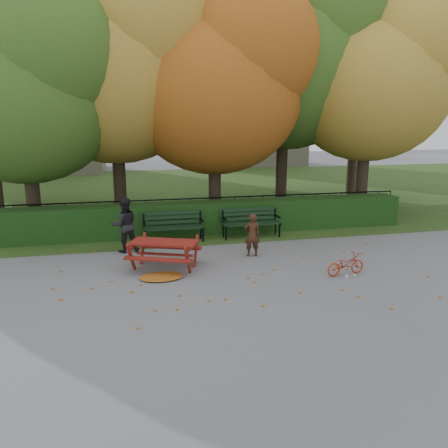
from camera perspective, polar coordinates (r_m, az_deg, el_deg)
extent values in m
plane|color=slate|center=(9.95, 3.48, -7.21)|extent=(90.00, 90.00, 0.00)
plane|color=#263D16|center=(23.35, -6.40, 4.39)|extent=(90.00, 90.00, 0.00)
cube|color=tan|center=(35.74, -24.55, 18.32)|extent=(10.00, 7.00, 15.00)
cube|color=tan|center=(38.55, 3.10, 16.68)|extent=(9.00, 6.00, 12.00)
cube|color=black|center=(14.02, -1.75, 0.87)|extent=(13.00, 0.90, 1.00)
cube|color=black|center=(14.88, -2.36, -0.09)|extent=(14.00, 0.04, 0.04)
cube|color=black|center=(14.70, -2.39, 3.41)|extent=(14.00, 0.04, 0.04)
cylinder|color=black|center=(14.54, -14.06, 0.92)|extent=(0.03, 0.03, 1.00)
cylinder|color=black|center=(14.79, -2.37, 1.50)|extent=(0.03, 0.03, 1.00)
cylinder|color=black|center=(15.62, 8.51, 1.97)|extent=(0.03, 0.03, 1.00)
cylinder|color=black|center=(17.21, 19.42, 2.38)|extent=(0.03, 0.03, 1.00)
cylinder|color=black|center=(15.15, -23.72, 3.81)|extent=(0.44, 0.44, 2.62)
ellipsoid|color=#2E4E1C|center=(15.02, -24.71, 14.45)|extent=(5.60, 5.60, 5.04)
sphere|color=#2E4E1C|center=(14.30, -21.69, 19.94)|extent=(4.20, 4.20, 4.20)
cylinder|color=black|center=(16.05, -13.50, 5.94)|extent=(0.44, 0.44, 3.15)
ellipsoid|color=olive|center=(16.02, -14.16, 18.00)|extent=(6.40, 6.40, 5.76)
sphere|color=olive|center=(15.47, -9.98, 23.78)|extent=(4.80, 4.80, 4.80)
cylinder|color=black|center=(15.61, -1.22, 5.45)|extent=(0.44, 0.44, 2.80)
ellipsoid|color=#86450A|center=(15.51, -1.27, 16.51)|extent=(6.00, 6.00, 5.40)
sphere|color=#86450A|center=(15.19, 3.51, 21.69)|extent=(4.50, 4.50, 4.50)
cylinder|color=black|center=(17.65, 7.53, 7.35)|extent=(0.44, 0.44, 3.50)
ellipsoid|color=#2E4E1C|center=(17.70, 7.90, 19.52)|extent=(6.80, 6.80, 6.12)
sphere|color=#2E4E1C|center=(17.64, 13.12, 24.39)|extent=(5.10, 5.10, 5.10)
cylinder|color=black|center=(17.50, 17.60, 5.95)|extent=(0.44, 0.44, 2.97)
ellipsoid|color=olive|center=(17.44, 18.34, 16.39)|extent=(5.80, 5.80, 5.22)
sphere|color=olive|center=(17.53, 22.98, 20.33)|extent=(4.35, 4.35, 4.35)
sphere|color=#86450A|center=(18.29, -26.47, 21.99)|extent=(4.95, 4.95, 4.95)
cylinder|color=black|center=(21.84, 16.38, 7.52)|extent=(0.44, 0.44, 3.15)
ellipsoid|color=#2E4E1C|center=(21.82, 16.96, 16.37)|extent=(6.00, 6.00, 5.40)
sphere|color=#2E4E1C|center=(21.86, 20.77, 19.67)|extent=(4.50, 4.50, 4.50)
cube|color=black|center=(12.79, -6.50, -0.65)|extent=(1.80, 0.12, 0.04)
cube|color=black|center=(12.97, -6.59, -0.47)|extent=(1.80, 0.12, 0.04)
cube|color=black|center=(13.14, -6.69, -0.29)|extent=(1.80, 0.12, 0.04)
cube|color=black|center=(13.20, -6.74, 0.26)|extent=(1.80, 0.05, 0.10)
cube|color=black|center=(13.17, -6.76, 0.89)|extent=(1.80, 0.05, 0.10)
cube|color=black|center=(13.15, -6.78, 1.45)|extent=(1.80, 0.05, 0.10)
cube|color=black|center=(12.91, -10.34, -0.75)|extent=(0.05, 0.55, 0.06)
cube|color=black|center=(13.12, -10.44, 0.47)|extent=(0.05, 0.05, 0.41)
cylinder|color=black|center=(12.78, -10.26, -1.81)|extent=(0.05, 0.05, 0.44)
cylinder|color=black|center=(13.13, -10.35, -1.42)|extent=(0.05, 0.05, 0.44)
cube|color=black|center=(12.88, -10.38, 0.13)|extent=(0.05, 0.45, 0.04)
cube|color=black|center=(13.09, -2.90, -0.36)|extent=(0.05, 0.55, 0.06)
cube|color=black|center=(13.30, -3.12, 0.84)|extent=(0.05, 0.05, 0.41)
cylinder|color=black|center=(12.97, -2.74, -1.40)|extent=(0.05, 0.05, 0.44)
cylinder|color=black|center=(13.31, -3.03, -1.03)|extent=(0.05, 0.05, 0.44)
cube|color=black|center=(13.07, -2.92, 0.51)|extent=(0.05, 0.45, 0.04)
cube|color=black|center=(13.27, 3.84, -0.10)|extent=(1.80, 0.12, 0.04)
cube|color=black|center=(13.44, 3.62, 0.07)|extent=(1.80, 0.12, 0.04)
cube|color=black|center=(13.61, 3.40, 0.23)|extent=(1.80, 0.12, 0.04)
cube|color=black|center=(13.67, 3.30, 0.76)|extent=(1.80, 0.05, 0.10)
cube|color=black|center=(13.64, 3.30, 1.37)|extent=(1.80, 0.05, 0.10)
cube|color=black|center=(13.61, 3.31, 1.91)|extent=(1.80, 0.05, 0.10)
cube|color=black|center=(13.23, 0.09, -0.21)|extent=(0.05, 0.55, 0.06)
cube|color=black|center=(13.44, -0.18, 0.98)|extent=(0.05, 0.05, 0.41)
cylinder|color=black|center=(13.11, 0.27, -1.23)|extent=(0.05, 0.05, 0.44)
cylinder|color=black|center=(13.45, -0.09, -0.87)|extent=(0.05, 0.05, 0.44)
cube|color=black|center=(13.20, 0.07, 0.66)|extent=(0.05, 0.45, 0.04)
cube|color=black|center=(13.71, 7.02, 0.16)|extent=(0.05, 0.55, 0.06)
cube|color=black|center=(13.91, 6.66, 1.30)|extent=(0.05, 0.05, 0.41)
cylinder|color=black|center=(13.59, 7.26, -0.82)|extent=(0.05, 0.05, 0.44)
cylinder|color=black|center=(13.92, 6.74, -0.48)|extent=(0.05, 0.05, 0.44)
cube|color=black|center=(13.69, 7.01, 1.00)|extent=(0.05, 0.45, 0.04)
cube|color=maroon|center=(10.57, -7.85, -2.39)|extent=(1.72, 1.23, 0.05)
cube|color=maroon|center=(10.16, -8.70, -4.60)|extent=(1.55, 0.82, 0.04)
cube|color=maroon|center=(11.12, -6.99, -3.00)|extent=(1.55, 0.82, 0.04)
cube|color=maroon|center=(10.52, -12.03, -4.33)|extent=(0.23, 0.44, 0.77)
cube|color=maroon|center=(11.23, -10.55, -3.17)|extent=(0.23, 0.44, 0.77)
cube|color=maroon|center=(10.81, -11.32, -2.56)|extent=(0.51, 1.12, 0.05)
cube|color=maroon|center=(10.10, -4.74, -4.80)|extent=(0.23, 0.44, 0.77)
cube|color=maroon|center=(10.84, -3.70, -3.55)|extent=(0.23, 0.44, 0.77)
cube|color=maroon|center=(10.40, -4.22, -2.95)|extent=(0.51, 1.12, 0.05)
cube|color=maroon|center=(10.65, -7.80, -3.95)|extent=(1.32, 0.60, 0.05)
ellipsoid|color=brown|center=(10.09, -8.21, -6.82)|extent=(1.10, 0.84, 0.07)
imported|color=#3B2012|center=(11.51, 3.68, -1.43)|extent=(0.45, 0.32, 1.15)
imported|color=black|center=(12.14, -12.84, -0.12)|extent=(0.82, 0.68, 1.51)
imported|color=#B22E10|center=(10.51, 15.59, -5.08)|extent=(1.02, 0.48, 0.51)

